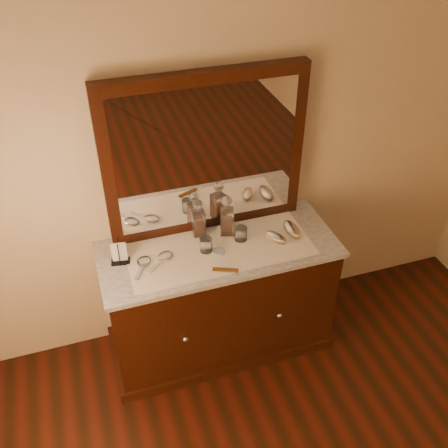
{
  "coord_description": "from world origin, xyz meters",
  "views": [
    {
      "loc": [
        -0.7,
        -0.29,
        2.81
      ],
      "look_at": [
        0.0,
        1.85,
        1.1
      ],
      "focal_mm": 40.94,
      "sensor_mm": 36.0,
      "label": 1
    }
  ],
  "objects_px": {
    "dresser_cabinet": "(219,299)",
    "brush_near": "(276,237)",
    "decanter_left": "(199,221)",
    "decanter_right": "(227,219)",
    "hand_mirror_outer": "(143,264)",
    "napkin_rack": "(119,253)",
    "brush_far": "(292,230)",
    "comb": "(225,270)",
    "pin_dish": "(219,251)",
    "mirror_frame": "(205,155)",
    "hand_mirror_inner": "(163,258)"
  },
  "relations": [
    {
      "from": "hand_mirror_outer",
      "to": "decanter_right",
      "type": "bearing_deg",
      "value": 13.84
    },
    {
      "from": "decanter_left",
      "to": "decanter_right",
      "type": "relative_size",
      "value": 0.94
    },
    {
      "from": "dresser_cabinet",
      "to": "decanter_left",
      "type": "height_order",
      "value": "decanter_left"
    },
    {
      "from": "pin_dish",
      "to": "hand_mirror_outer",
      "type": "distance_m",
      "value": 0.45
    },
    {
      "from": "hand_mirror_inner",
      "to": "decanter_left",
      "type": "bearing_deg",
      "value": 32.04
    },
    {
      "from": "decanter_left",
      "to": "brush_far",
      "type": "relative_size",
      "value": 1.41
    },
    {
      "from": "comb",
      "to": "hand_mirror_inner",
      "type": "bearing_deg",
      "value": 169.08
    },
    {
      "from": "mirror_frame",
      "to": "hand_mirror_inner",
      "type": "height_order",
      "value": "mirror_frame"
    },
    {
      "from": "comb",
      "to": "decanter_left",
      "type": "height_order",
      "value": "decanter_left"
    },
    {
      "from": "brush_far",
      "to": "comb",
      "type": "bearing_deg",
      "value": -158.18
    },
    {
      "from": "comb",
      "to": "brush_far",
      "type": "distance_m",
      "value": 0.54
    },
    {
      "from": "napkin_rack",
      "to": "hand_mirror_inner",
      "type": "distance_m",
      "value": 0.25
    },
    {
      "from": "decanter_right",
      "to": "hand_mirror_outer",
      "type": "distance_m",
      "value": 0.58
    },
    {
      "from": "comb",
      "to": "decanter_right",
      "type": "relative_size",
      "value": 0.55
    },
    {
      "from": "mirror_frame",
      "to": "dresser_cabinet",
      "type": "bearing_deg",
      "value": -90.0
    },
    {
      "from": "mirror_frame",
      "to": "hand_mirror_outer",
      "type": "xyz_separation_m",
      "value": [
        -0.46,
        -0.26,
        -0.49
      ]
    },
    {
      "from": "pin_dish",
      "to": "hand_mirror_inner",
      "type": "height_order",
      "value": "hand_mirror_inner"
    },
    {
      "from": "pin_dish",
      "to": "brush_near",
      "type": "relative_size",
      "value": 0.45
    },
    {
      "from": "decanter_left",
      "to": "decanter_right",
      "type": "xyz_separation_m",
      "value": [
        0.17,
        -0.04,
        0.01
      ]
    },
    {
      "from": "hand_mirror_outer",
      "to": "napkin_rack",
      "type": "bearing_deg",
      "value": 149.74
    },
    {
      "from": "decanter_left",
      "to": "brush_far",
      "type": "xyz_separation_m",
      "value": [
        0.55,
        -0.17,
        -0.07
      ]
    },
    {
      "from": "decanter_left",
      "to": "dresser_cabinet",
      "type": "bearing_deg",
      "value": -64.3
    },
    {
      "from": "dresser_cabinet",
      "to": "decanter_left",
      "type": "relative_size",
      "value": 5.56
    },
    {
      "from": "comb",
      "to": "decanter_left",
      "type": "distance_m",
      "value": 0.38
    },
    {
      "from": "decanter_right",
      "to": "brush_far",
      "type": "bearing_deg",
      "value": -18.86
    },
    {
      "from": "decanter_left",
      "to": "decanter_right",
      "type": "bearing_deg",
      "value": -13.15
    },
    {
      "from": "brush_far",
      "to": "hand_mirror_inner",
      "type": "bearing_deg",
      "value": 179.58
    },
    {
      "from": "brush_far",
      "to": "decanter_right",
      "type": "bearing_deg",
      "value": 161.14
    },
    {
      "from": "pin_dish",
      "to": "hand_mirror_outer",
      "type": "xyz_separation_m",
      "value": [
        -0.45,
        0.03,
        0.0
      ]
    },
    {
      "from": "pin_dish",
      "to": "brush_far",
      "type": "bearing_deg",
      "value": 4.21
    },
    {
      "from": "dresser_cabinet",
      "to": "decanter_right",
      "type": "distance_m",
      "value": 0.57
    },
    {
      "from": "mirror_frame",
      "to": "decanter_left",
      "type": "bearing_deg",
      "value": -132.78
    },
    {
      "from": "dresser_cabinet",
      "to": "brush_far",
      "type": "height_order",
      "value": "brush_far"
    },
    {
      "from": "napkin_rack",
      "to": "decanter_left",
      "type": "distance_m",
      "value": 0.51
    },
    {
      "from": "dresser_cabinet",
      "to": "mirror_frame",
      "type": "relative_size",
      "value": 1.17
    },
    {
      "from": "decanter_right",
      "to": "brush_far",
      "type": "relative_size",
      "value": 1.51
    },
    {
      "from": "napkin_rack",
      "to": "hand_mirror_inner",
      "type": "height_order",
      "value": "napkin_rack"
    },
    {
      "from": "napkin_rack",
      "to": "brush_far",
      "type": "distance_m",
      "value": 1.05
    },
    {
      "from": "napkin_rack",
      "to": "brush_near",
      "type": "height_order",
      "value": "napkin_rack"
    },
    {
      "from": "comb",
      "to": "pin_dish",
      "type": "bearing_deg",
      "value": 107.78
    },
    {
      "from": "brush_near",
      "to": "decanter_left",
      "type": "bearing_deg",
      "value": 154.29
    },
    {
      "from": "pin_dish",
      "to": "decanter_left",
      "type": "relative_size",
      "value": 0.29
    },
    {
      "from": "comb",
      "to": "decanter_right",
      "type": "xyz_separation_m",
      "value": [
        0.12,
        0.33,
        0.1
      ]
    },
    {
      "from": "decanter_right",
      "to": "brush_near",
      "type": "height_order",
      "value": "decanter_right"
    },
    {
      "from": "dresser_cabinet",
      "to": "decanter_left",
      "type": "xyz_separation_m",
      "value": [
        -0.08,
        0.16,
        0.54
      ]
    },
    {
      "from": "hand_mirror_outer",
      "to": "brush_far",
      "type": "bearing_deg",
      "value": 0.36
    },
    {
      "from": "mirror_frame",
      "to": "comb",
      "type": "distance_m",
      "value": 0.67
    },
    {
      "from": "dresser_cabinet",
      "to": "brush_near",
      "type": "bearing_deg",
      "value": -7.32
    },
    {
      "from": "brush_far",
      "to": "hand_mirror_outer",
      "type": "height_order",
      "value": "brush_far"
    },
    {
      "from": "napkin_rack",
      "to": "hand_mirror_inner",
      "type": "xyz_separation_m",
      "value": [
        0.24,
        -0.06,
        -0.05
      ]
    }
  ]
}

